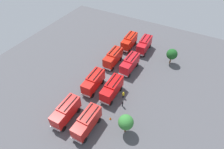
{
  "coord_description": "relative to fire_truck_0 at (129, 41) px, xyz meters",
  "views": [
    {
      "loc": [
        30.69,
        16.94,
        33.47
      ],
      "look_at": [
        0.0,
        0.0,
        1.4
      ],
      "focal_mm": 30.74,
      "sensor_mm": 36.0,
      "label": 1
    }
  ],
  "objects": [
    {
      "name": "tree_0",
      "position": [
        1.5,
        13.2,
        0.87
      ],
      "size": [
        2.89,
        2.89,
        4.49
      ],
      "color": "brown",
      "rests_on": "ground"
    },
    {
      "name": "fire_truck_1",
      "position": [
        9.35,
        -0.4,
        0.0
      ],
      "size": [
        7.23,
        2.82,
        3.88
      ],
      "rotation": [
        0.0,
        0.0,
        0.01
      ],
      "color": "red",
      "rests_on": "ground"
    },
    {
      "name": "traffic_cone_0",
      "position": [
        25.47,
        7.8,
        -1.83
      ],
      "size": [
        0.45,
        0.45,
        0.64
      ],
      "primitive_type": "cone",
      "color": "#F2600C",
      "rests_on": "ground"
    },
    {
      "name": "fire_truck_6",
      "position": [
        19.46,
        4.85,
        0.0
      ],
      "size": [
        7.22,
        2.81,
        3.88
      ],
      "rotation": [
        0.0,
        0.0,
        0.01
      ],
      "color": "red",
      "rests_on": "ground"
    },
    {
      "name": "fire_truck_7",
      "position": [
        29.44,
        4.9,
        0.0
      ],
      "size": [
        7.21,
        2.77,
        3.88
      ],
      "rotation": [
        0.0,
        0.0,
        0.0
      ],
      "color": "red",
      "rests_on": "ground"
    },
    {
      "name": "firefighter_1",
      "position": [
        18.97,
        7.51,
        -1.17
      ],
      "size": [
        0.48,
        0.45,
        1.74
      ],
      "rotation": [
        0.0,
        0.0,
        0.88
      ],
      "color": "black",
      "rests_on": "ground"
    },
    {
      "name": "fire_truck_3",
      "position": [
        29.42,
        -0.19,
        0.0
      ],
      "size": [
        7.25,
        2.87,
        3.88
      ],
      "rotation": [
        0.0,
        0.0,
        0.02
      ],
      "color": "red",
      "rests_on": "ground"
    },
    {
      "name": "fire_truck_5",
      "position": [
        9.45,
        4.6,
        0.0
      ],
      "size": [
        7.25,
        2.87,
        3.88
      ],
      "rotation": [
        0.0,
        0.0,
        -0.02
      ],
      "color": "red",
      "rests_on": "ground"
    },
    {
      "name": "fire_truck_2",
      "position": [
        19.6,
        -0.01,
        0.0
      ],
      "size": [
        7.29,
        3.0,
        3.88
      ],
      "rotation": [
        0.0,
        0.0,
        0.04
      ],
      "color": "red",
      "rests_on": "ground"
    },
    {
      "name": "firefighter_0",
      "position": [
        21.25,
        8.43,
        -1.12
      ],
      "size": [
        0.47,
        0.47,
        1.82
      ],
      "rotation": [
        0.0,
        0.0,
        2.35
      ],
      "color": "black",
      "rests_on": "ground"
    },
    {
      "name": "ground_plane",
      "position": [
        14.69,
        2.23,
        -2.15
      ],
      "size": [
        66.74,
        66.74,
        0.0
      ],
      "primitive_type": "plane",
      "color": "#4C4C51"
    },
    {
      "name": "traffic_cone_1",
      "position": [
        -0.24,
        2.47,
        -1.8
      ],
      "size": [
        0.5,
        0.5,
        0.71
      ],
      "primitive_type": "cone",
      "color": "#F2600C",
      "rests_on": "ground"
    },
    {
      "name": "fire_truck_0",
      "position": [
        0.0,
        0.0,
        0.0
      ],
      "size": [
        7.26,
        2.91,
        3.88
      ],
      "rotation": [
        0.0,
        0.0,
        0.03
      ],
      "color": "red",
      "rests_on": "ground"
    },
    {
      "name": "tree_1",
      "position": [
        26.51,
        11.67,
        0.91
      ],
      "size": [
        2.94,
        2.94,
        4.55
      ],
      "color": "brown",
      "rests_on": "ground"
    },
    {
      "name": "traffic_cone_2",
      "position": [
        10.81,
        2.74,
        -1.79
      ],
      "size": [
        0.51,
        0.51,
        0.72
      ],
      "primitive_type": "cone",
      "color": "#F2600C",
      "rests_on": "ground"
    },
    {
      "name": "fire_truck_4",
      "position": [
        -0.5,
        4.61,
        0.0
      ],
      "size": [
        7.27,
        2.93,
        3.88
      ],
      "rotation": [
        0.0,
        0.0,
        0.03
      ],
      "color": "red",
      "rests_on": "ground"
    }
  ]
}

